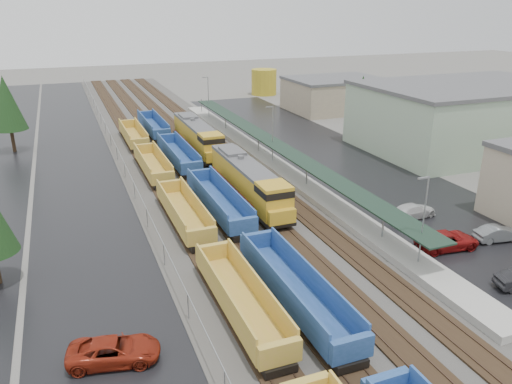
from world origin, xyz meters
TOP-DOWN VIEW (x-y plane):
  - ballast_strip at (0.00, 60.00)m, footprint 20.00×160.00m
  - trackbed at (-0.00, 60.00)m, footprint 14.60×160.00m
  - west_parking_lot at (-15.00, 60.00)m, footprint 10.00×160.00m
  - east_commuter_lot at (19.00, 50.00)m, footprint 16.00×100.00m
  - station_platform at (9.50, 50.01)m, footprint 3.00×80.00m
  - chainlink_fence at (-9.50, 58.44)m, footprint 0.08×160.04m
  - industrial_buildings at (37.76, 45.85)m, footprint 32.52×75.30m
  - distant_hills at (44.79, 210.68)m, footprint 301.00×140.00m
  - tree_west_far at (-23.00, 70.00)m, footprint 4.84×4.84m
  - tree_east at (28.00, 58.00)m, footprint 4.40×4.40m
  - locomotive_lead at (2.00, 38.90)m, footprint 2.92×19.22m
  - locomotive_trail at (2.00, 59.90)m, footprint 2.92×19.22m
  - well_string_yellow at (-6.00, 27.51)m, footprint 2.72×96.10m
  - well_string_blue at (-2.00, 28.13)m, footprint 2.79×107.02m
  - storage_tank at (29.81, 102.76)m, footprint 5.94×5.94m
  - parked_car_west_c at (-14.69, 17.44)m, footprint 3.62×5.86m
  - parked_car_east_b at (14.27, 22.12)m, footprint 3.17×5.87m
  - parked_car_east_c at (15.84, 28.80)m, footprint 2.56×5.20m
  - parked_car_east_e at (19.60, 21.63)m, footprint 2.12×4.50m

SIDE VIEW (x-z plane):
  - distant_hills at x=44.79m, z-range -12.60..12.60m
  - west_parking_lot at x=-15.00m, z-range 0.00..0.02m
  - east_commuter_lot at x=19.00m, z-range 0.00..0.02m
  - ballast_strip at x=0.00m, z-range 0.00..0.08m
  - trackbed at x=0.00m, z-range 0.05..0.27m
  - parked_car_east_e at x=19.60m, z-range 0.00..1.42m
  - parked_car_east_c at x=15.84m, z-range 0.00..1.45m
  - station_platform at x=9.50m, z-range -3.27..4.73m
  - parked_car_west_c at x=-14.69m, z-range 0.00..1.52m
  - parked_car_east_b at x=14.27m, z-range 0.00..1.57m
  - well_string_yellow at x=-6.00m, z-range -0.02..2.40m
  - well_string_blue at x=-2.00m, z-range -0.02..2.46m
  - chainlink_fence at x=-9.50m, z-range 0.60..2.62m
  - locomotive_lead at x=2.00m, z-range 0.15..4.51m
  - locomotive_trail at x=2.00m, z-range 0.15..4.51m
  - storage_tank at x=29.81m, z-range 0.00..5.94m
  - industrial_buildings at x=37.76m, z-range -0.50..9.00m
  - tree_east at x=28.00m, z-range 1.47..11.47m
  - tree_west_far at x=-23.00m, z-range 1.62..12.62m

